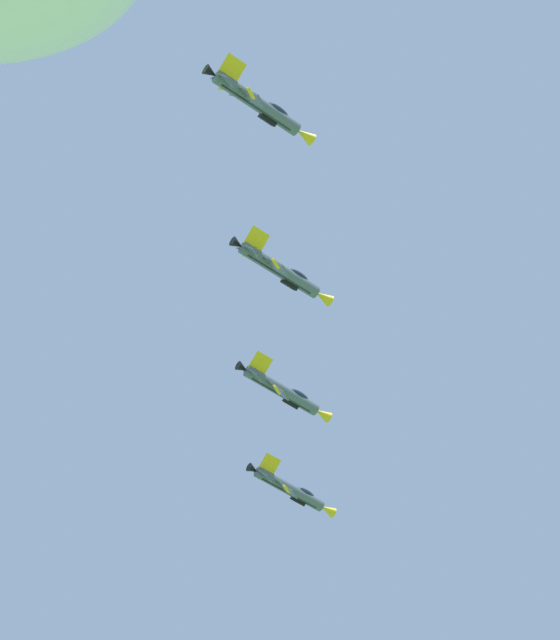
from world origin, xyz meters
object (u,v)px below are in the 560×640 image
at_px(fighter_jet_lead, 291,490).
at_px(fighter_jet_left_wing, 283,391).
at_px(fighter_jet_right_wing, 281,271).
at_px(fighter_jet_left_outer, 259,105).

relative_size(fighter_jet_lead, fighter_jet_left_wing, 1.00).
relative_size(fighter_jet_right_wing, fighter_jet_left_outer, 1.00).
bearing_deg(fighter_jet_right_wing, fighter_jet_left_outer, -44.20).
xyz_separation_m(fighter_jet_lead, fighter_jet_right_wing, (-7.56, -42.28, -2.52)).
distance_m(fighter_jet_left_wing, fighter_jet_left_outer, 45.98).
bearing_deg(fighter_jet_lead, fighter_jet_right_wing, -39.87).
relative_size(fighter_jet_left_wing, fighter_jet_left_outer, 1.00).
bearing_deg(fighter_jet_right_wing, fighter_jet_left_wing, 141.32).
bearing_deg(fighter_jet_left_outer, fighter_jet_right_wing, 135.80).
relative_size(fighter_jet_left_wing, fighter_jet_right_wing, 1.00).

